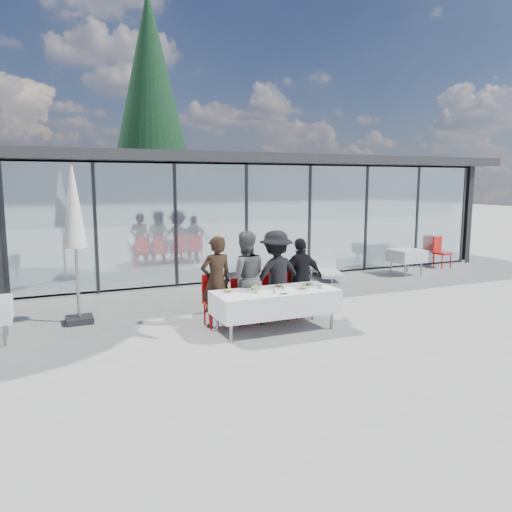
{
  "coord_description": "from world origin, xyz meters",
  "views": [
    {
      "loc": [
        -4.13,
        -8.32,
        2.7
      ],
      "look_at": [
        0.07,
        1.2,
        1.15
      ],
      "focal_mm": 35.0,
      "sensor_mm": 36.0,
      "label": 1
    }
  ],
  "objects_px": {
    "diner_c": "(276,275)",
    "juice_bottle": "(256,289)",
    "plate_extra": "(303,288)",
    "market_umbrella": "(74,219)",
    "folded_eyeglasses": "(283,294)",
    "diner_d": "(301,278)",
    "spare_chair_a": "(440,250)",
    "lounger": "(328,269)",
    "conifer_tree": "(151,102)",
    "diner_chair_c": "(274,292)",
    "plate_d": "(310,284)",
    "plate_c": "(280,286)",
    "diner_chair_a": "(215,298)",
    "plate_a": "(228,291)",
    "diner_b": "(245,278)",
    "dining_table": "(275,302)",
    "spare_chair_b": "(387,251)",
    "diner_chair_d": "(299,289)",
    "spare_table_right": "(407,256)",
    "plate_b": "(255,289)",
    "diner_a": "(216,282)",
    "diner_chair_b": "(243,295)"
  },
  "relations": [
    {
      "from": "diner_chair_d",
      "to": "folded_eyeglasses",
      "type": "height_order",
      "value": "diner_chair_d"
    },
    {
      "from": "folded_eyeglasses",
      "to": "diner_d",
      "type": "bearing_deg",
      "value": 47.91
    },
    {
      "from": "diner_d",
      "to": "diner_chair_d",
      "type": "bearing_deg",
      "value": -88.98
    },
    {
      "from": "diner_b",
      "to": "spare_table_right",
      "type": "xyz_separation_m",
      "value": [
        6.31,
        2.81,
        -0.34
      ]
    },
    {
      "from": "spare_chair_b",
      "to": "market_umbrella",
      "type": "bearing_deg",
      "value": -164.27
    },
    {
      "from": "dining_table",
      "to": "spare_chair_a",
      "type": "bearing_deg",
      "value": 27.38
    },
    {
      "from": "plate_b",
      "to": "plate_d",
      "type": "xyz_separation_m",
      "value": [
        1.13,
        -0.06,
        0.0
      ]
    },
    {
      "from": "juice_bottle",
      "to": "market_umbrella",
      "type": "distance_m",
      "value": 3.69
    },
    {
      "from": "diner_chair_d",
      "to": "plate_b",
      "type": "relative_size",
      "value": 3.36
    },
    {
      "from": "plate_extra",
      "to": "juice_bottle",
      "type": "relative_size",
      "value": 1.89
    },
    {
      "from": "plate_a",
      "to": "juice_bottle",
      "type": "height_order",
      "value": "juice_bottle"
    },
    {
      "from": "diner_d",
      "to": "conifer_tree",
      "type": "xyz_separation_m",
      "value": [
        -0.17,
        12.68,
        5.19
      ]
    },
    {
      "from": "plate_c",
      "to": "plate_d",
      "type": "bearing_deg",
      "value": -6.96
    },
    {
      "from": "folded_eyeglasses",
      "to": "plate_extra",
      "type": "bearing_deg",
      "value": 21.26
    },
    {
      "from": "diner_chair_c",
      "to": "plate_d",
      "type": "distance_m",
      "value": 0.81
    },
    {
      "from": "spare_chair_b",
      "to": "plate_a",
      "type": "bearing_deg",
      "value": -147.68
    },
    {
      "from": "diner_d",
      "to": "juice_bottle",
      "type": "bearing_deg",
      "value": 30.84
    },
    {
      "from": "diner_chair_d",
      "to": "plate_d",
      "type": "bearing_deg",
      "value": -99.21
    },
    {
      "from": "plate_a",
      "to": "spare_chair_a",
      "type": "xyz_separation_m",
      "value": [
        8.69,
        3.88,
        -0.24
      ]
    },
    {
      "from": "diner_a",
      "to": "plate_d",
      "type": "bearing_deg",
      "value": 155.41
    },
    {
      "from": "diner_chair_c",
      "to": "plate_a",
      "type": "distance_m",
      "value": 1.35
    },
    {
      "from": "dining_table",
      "to": "diner_c",
      "type": "xyz_separation_m",
      "value": [
        0.34,
        0.67,
        0.35
      ]
    },
    {
      "from": "diner_chair_a",
      "to": "plate_a",
      "type": "bearing_deg",
      "value": -85.93
    },
    {
      "from": "diner_chair_b",
      "to": "plate_b",
      "type": "height_order",
      "value": "diner_chair_b"
    },
    {
      "from": "spare_table_right",
      "to": "plate_c",
      "type": "bearing_deg",
      "value": -150.49
    },
    {
      "from": "market_umbrella",
      "to": "spare_table_right",
      "type": "bearing_deg",
      "value": 9.26
    },
    {
      "from": "plate_a",
      "to": "lounger",
      "type": "height_order",
      "value": "plate_a"
    },
    {
      "from": "spare_chair_b",
      "to": "diner_c",
      "type": "bearing_deg",
      "value": -145.88
    },
    {
      "from": "diner_c",
      "to": "market_umbrella",
      "type": "xyz_separation_m",
      "value": [
        -3.59,
        1.3,
        1.13
      ]
    },
    {
      "from": "plate_c",
      "to": "folded_eyeglasses",
      "type": "relative_size",
      "value": 2.07
    },
    {
      "from": "dining_table",
      "to": "plate_extra",
      "type": "xyz_separation_m",
      "value": [
        0.49,
        -0.14,
        0.24
      ]
    },
    {
      "from": "diner_chair_d",
      "to": "spare_chair_b",
      "type": "bearing_deg",
      "value": 36.25
    },
    {
      "from": "diner_b",
      "to": "dining_table",
      "type": "bearing_deg",
      "value": 128.04
    },
    {
      "from": "plate_a",
      "to": "conifer_tree",
      "type": "height_order",
      "value": "conifer_tree"
    },
    {
      "from": "diner_chair_c",
      "to": "lounger",
      "type": "height_order",
      "value": "diner_chair_c"
    },
    {
      "from": "juice_bottle",
      "to": "plate_c",
      "type": "bearing_deg",
      "value": 25.03
    },
    {
      "from": "plate_a",
      "to": "diner_chair_d",
      "type": "bearing_deg",
      "value": 18.23
    },
    {
      "from": "plate_extra",
      "to": "juice_bottle",
      "type": "xyz_separation_m",
      "value": [
        -0.92,
        0.05,
        0.05
      ]
    },
    {
      "from": "spare_table_right",
      "to": "folded_eyeglasses",
      "type": "bearing_deg",
      "value": -147.54
    },
    {
      "from": "juice_bottle",
      "to": "diner_d",
      "type": "bearing_deg",
      "value": 29.81
    },
    {
      "from": "diner_c",
      "to": "juice_bottle",
      "type": "xyz_separation_m",
      "value": [
        -0.77,
        -0.76,
        -0.06
      ]
    },
    {
      "from": "conifer_tree",
      "to": "plate_extra",
      "type": "bearing_deg",
      "value": -91.0
    },
    {
      "from": "spare_chair_a",
      "to": "lounger",
      "type": "bearing_deg",
      "value": -177.9
    },
    {
      "from": "dining_table",
      "to": "diner_chair_a",
      "type": "xyz_separation_m",
      "value": [
        -0.9,
        0.75,
        -0.0
      ]
    },
    {
      "from": "plate_extra",
      "to": "diner_a",
      "type": "bearing_deg",
      "value": 149.77
    },
    {
      "from": "plate_a",
      "to": "plate_c",
      "type": "distance_m",
      "value": 1.05
    },
    {
      "from": "plate_c",
      "to": "plate_extra",
      "type": "height_order",
      "value": "same"
    },
    {
      "from": "diner_d",
      "to": "diner_chair_d",
      "type": "height_order",
      "value": "diner_d"
    },
    {
      "from": "diner_a",
      "to": "plate_c",
      "type": "relative_size",
      "value": 5.94
    },
    {
      "from": "diner_chair_d",
      "to": "plate_c",
      "type": "height_order",
      "value": "diner_chair_d"
    }
  ]
}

